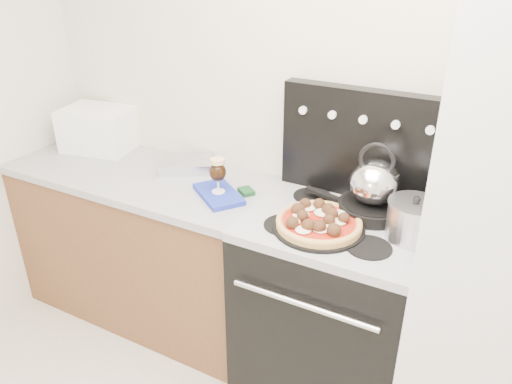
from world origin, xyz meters
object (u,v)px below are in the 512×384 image
Objects in this scene: beer_glass at (218,175)px; skillet at (371,208)px; toaster_oven at (99,129)px; tea_kettle at (375,179)px; base_cabinet at (149,247)px; pizza_pan at (319,227)px; stove_body at (331,309)px; oven_mitt at (219,194)px; pizza at (319,221)px; stock_pot at (413,221)px.

skillet is (0.69, 0.14, -0.06)m from beer_glass.
tea_kettle is (1.63, -0.06, 0.07)m from toaster_oven.
base_cabinet is 1.18m from pizza_pan.
stove_body is at bearing -1.30° from base_cabinet.
pizza is (0.54, -0.08, 0.05)m from oven_mitt.
stove_body is at bearing -131.58° from skillet.
toaster_oven is at bearing 174.63° from stock_pot.
skillet is (0.11, 0.12, 0.51)m from stove_body.
pizza is 1.71× the size of stock_pot.
pizza_pan is at bearing -7.14° from base_cabinet.
base_cabinet is 0.78m from beer_glass.
toaster_oven is at bearing 178.06° from skillet.
skillet is (0.69, 0.14, 0.03)m from oven_mitt.
beer_glass reaches higher than skillet.
beer_glass is 0.89m from stock_pot.
stock_pot is (0.35, 0.11, 0.04)m from pizza.
stove_body is at bearing -17.85° from toaster_oven.
pizza is at bearing -7.14° from base_cabinet.
toaster_oven is at bearing 169.17° from pizza.
toaster_oven is 1.50m from pizza.
pizza is at bearing -123.89° from skillet.
pizza reaches higher than skillet.
skillet is 0.24m from stock_pot.
toaster_oven is 0.96m from beer_glass.
beer_glass is 0.45× the size of pizza_pan.
oven_mitt is at bearing 0.00° from beer_glass.
stove_body is 3.78× the size of tea_kettle.
pizza is (1.06, -0.13, 0.53)m from base_cabinet.
base_cabinet is 8.43× the size of beer_glass.
beer_glass is 0.71m from tea_kettle.
pizza is at bearing -162.51° from stock_pot.
oven_mitt is 1.63× the size of beer_glass.
pizza reaches higher than pizza_pan.
oven_mitt reaches higher than stove_body.
beer_glass reaches higher than oven_mitt.
base_cabinet is at bearing -175.54° from skillet.
oven_mitt is at bearing -177.72° from stove_body.
stock_pot is at bearing 0.58° from stove_body.
tea_kettle is (0.15, 0.23, 0.16)m from pizza_pan.
tea_kettle is at bearing 0.00° from skillet.
stock_pot is (0.30, 0.00, 0.55)m from stove_body.
base_cabinet is at bearing 179.11° from stock_pot.
toaster_oven reaches higher than stock_pot.
pizza_pan reaches higher than stove_body.
stove_body is at bearing 66.60° from pizza.
pizza is 0.27m from skillet.
toaster_oven is 1.08× the size of pizza.
beer_glass is (0.00, 0.00, 0.10)m from oven_mitt.
stock_pot is at bearing -30.37° from skillet.
tea_kettle reaches higher than stove_body.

